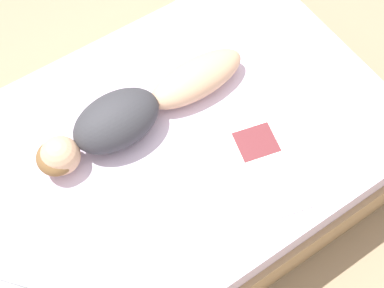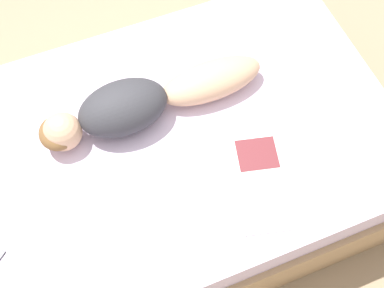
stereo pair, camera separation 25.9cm
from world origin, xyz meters
TOP-DOWN VIEW (x-y plane):
  - ground_plane at (0.00, 0.00)m, footprint 12.00×12.00m
  - bed at (0.00, 0.00)m, footprint 1.57×2.32m
  - person at (0.18, 0.09)m, footprint 0.30×1.18m
  - open_magazine at (-0.38, -0.31)m, footprint 0.59×0.40m

SIDE VIEW (x-z plane):
  - ground_plane at x=0.00m, z-range 0.00..0.00m
  - bed at x=0.00m, z-range 0.00..0.57m
  - open_magazine at x=-0.38m, z-range 0.57..0.58m
  - person at x=0.18m, z-range 0.56..0.79m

